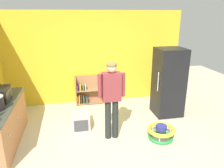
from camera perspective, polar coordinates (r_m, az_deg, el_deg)
ground_plane at (r=4.79m, az=-0.38°, el=-14.76°), size 12.00×12.00×0.00m
back_wall at (r=6.45m, az=-4.34°, el=6.91°), size 5.20×0.06×2.70m
kitchen_counter at (r=4.99m, az=-27.21°, el=-9.52°), size 0.65×2.02×0.90m
refrigerator at (r=5.83m, az=14.73°, el=0.47°), size 0.73×0.68×1.78m
bookshelf at (r=6.51m, az=-6.56°, el=-2.10°), size 0.80×0.28×0.85m
standing_person at (r=4.45m, az=-0.11°, el=-2.62°), size 0.57×0.22×1.69m
baby_walker at (r=4.89m, az=12.83°, el=-12.32°), size 0.60×0.60×0.32m
pet_carrier at (r=5.25m, az=-8.34°, el=-9.51°), size 0.42×0.55×0.36m
banana_bunch at (r=5.41m, az=-25.78°, el=-1.74°), size 0.15×0.16×0.04m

